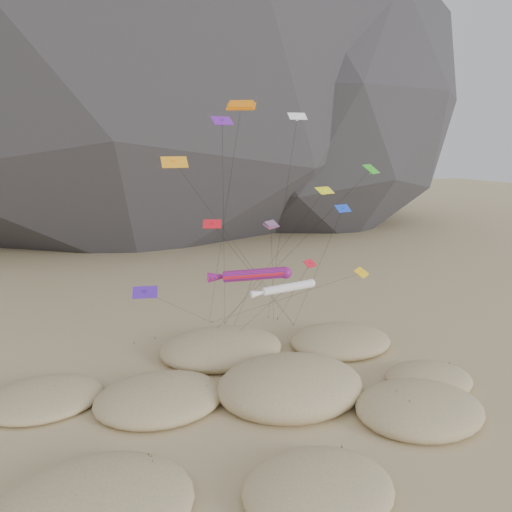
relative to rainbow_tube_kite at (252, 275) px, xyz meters
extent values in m
plane|color=#CCB789|center=(1.48, -7.03, -12.11)|extent=(500.00, 500.00, 0.00)
ellipsoid|color=black|center=(9.48, 107.97, 47.89)|extent=(191.54, 147.29, 156.00)
ellipsoid|color=black|center=(57.48, 102.97, 25.89)|extent=(130.55, 126.41, 100.00)
ellipsoid|color=#CCB789|center=(-16.51, -13.15, -11.47)|extent=(13.94, 11.85, 2.82)
ellipsoid|color=#CCB789|center=(-1.31, -16.98, -11.53)|extent=(11.25, 9.56, 2.59)
ellipsoid|color=#CCB789|center=(12.61, -10.66, -11.41)|extent=(12.24, 10.41, 3.11)
ellipsoid|color=#CCB789|center=(-9.52, 0.16, -11.49)|extent=(12.61, 10.72, 2.74)
ellipsoid|color=#CCB789|center=(3.09, -2.79, -11.11)|extent=(15.05, 12.79, 4.44)
ellipsoid|color=#CCB789|center=(17.58, -6.01, -11.54)|extent=(9.36, 7.96, 2.51)
ellipsoid|color=#CCB789|center=(-0.35, 9.47, -11.41)|extent=(14.85, 12.62, 3.12)
ellipsoid|color=#CCB789|center=(14.28, 6.43, -11.49)|extent=(12.85, 10.92, 2.73)
ellipsoid|color=#CCB789|center=(-20.09, 4.53, -11.65)|extent=(11.40, 9.69, 2.05)
ellipsoid|color=black|center=(-13.16, -10.63, -11.31)|extent=(2.63, 2.25, 0.79)
ellipsoid|color=black|center=(-2.97, -18.02, -11.51)|extent=(2.29, 1.96, 0.69)
ellipsoid|color=black|center=(1.57, -14.61, -11.61)|extent=(2.28, 1.95, 0.69)
ellipsoid|color=black|center=(10.82, -10.47, -11.11)|extent=(2.80, 2.39, 0.84)
ellipsoid|color=black|center=(9.88, -11.65, -11.31)|extent=(2.43, 2.08, 0.73)
ellipsoid|color=black|center=(-9.98, 0.08, -11.31)|extent=(3.31, 2.83, 0.99)
ellipsoid|color=black|center=(-6.20, -0.22, -11.41)|extent=(2.18, 1.87, 0.65)
ellipsoid|color=black|center=(4.08, -1.74, -11.01)|extent=(3.07, 2.63, 0.92)
ellipsoid|color=black|center=(6.41, -1.51, -11.11)|extent=(2.50, 2.14, 0.75)
ellipsoid|color=black|center=(3.81, -4.55, -11.21)|extent=(2.80, 2.40, 0.84)
ellipsoid|color=black|center=(20.28, -5.66, -11.51)|extent=(2.44, 2.09, 0.73)
ellipsoid|color=black|center=(-1.07, 8.57, -11.11)|extent=(2.83, 2.42, 0.85)
ellipsoid|color=black|center=(1.08, 7.93, -11.21)|extent=(2.74, 2.34, 0.82)
ellipsoid|color=black|center=(14.60, 6.90, -11.41)|extent=(2.47, 2.11, 0.74)
ellipsoid|color=black|center=(14.33, 5.12, -11.51)|extent=(2.11, 1.80, 0.63)
ellipsoid|color=black|center=(-19.29, 3.88, -11.61)|extent=(2.00, 1.71, 0.60)
ellipsoid|color=black|center=(-19.31, 3.80, -11.71)|extent=(2.17, 1.85, 0.65)
cylinder|color=#3F2D1E|center=(-1.66, 13.19, -11.96)|extent=(0.08, 0.08, 0.30)
cylinder|color=#3F2D1E|center=(1.48, 19.94, -11.96)|extent=(0.08, 0.08, 0.30)
cylinder|color=#3F2D1E|center=(3.05, 18.79, -11.96)|extent=(0.08, 0.08, 0.30)
cylinder|color=#3F2D1E|center=(9.67, 18.93, -11.96)|extent=(0.08, 0.08, 0.30)
cylinder|color=#3F2D1E|center=(10.64, 17.75, -11.96)|extent=(0.08, 0.08, 0.30)
cylinder|color=#3F2D1E|center=(-7.08, 16.79, -11.96)|extent=(0.08, 0.08, 0.30)
cylinder|color=#3F2D1E|center=(11.88, 14.92, -11.96)|extent=(0.08, 0.08, 0.30)
cylinder|color=#3F2D1E|center=(-9.80, 16.12, -11.96)|extent=(0.08, 0.08, 0.30)
cylinder|color=#FF1A1B|center=(0.26, -0.14, 0.04)|extent=(6.11, 3.83, 1.77)
sphere|color=#FF1A1B|center=(3.02, -1.53, 0.28)|extent=(1.19, 1.19, 1.19)
cone|color=#FF1A1B|center=(-2.78, 1.39, -0.27)|extent=(2.75, 2.07, 1.27)
cylinder|color=black|center=(1.84, 8.14, -6.04)|extent=(3.18, 16.57, 12.17)
cylinder|color=white|center=(4.07, 0.28, -1.81)|extent=(5.35, 0.99, 1.21)
sphere|color=white|center=(6.71, 0.20, -1.59)|extent=(0.89, 0.89, 0.89)
cone|color=white|center=(1.16, 0.36, -2.07)|extent=(2.18, 0.82, 0.91)
cylinder|color=black|center=(3.04, 6.77, -6.96)|extent=(2.08, 13.01, 10.32)
cube|color=orange|center=(0.49, 4.15, 16.22)|extent=(3.06, 2.40, 0.84)
cube|color=orange|center=(0.49, 4.15, 16.44)|extent=(2.56, 1.97, 0.82)
cylinder|color=black|center=(0.94, 12.50, 2.05)|extent=(0.93, 16.72, 28.34)
cube|color=red|center=(3.63, 3.74, 4.16)|extent=(2.24, 1.99, 0.60)
cube|color=red|center=(3.63, 3.74, 4.35)|extent=(1.88, 1.65, 0.59)
cylinder|color=black|center=(6.71, 10.45, -3.98)|extent=(6.18, 13.43, 16.28)
cube|color=red|center=(-4.18, -0.93, 5.44)|extent=(1.87, 1.34, 0.72)
cube|color=red|center=(-4.18, -0.93, 5.29)|extent=(0.27, 0.30, 0.57)
cylinder|color=black|center=(3.85, 7.00, -3.31)|extent=(16.09, 15.88, 17.52)
cube|color=blue|center=(11.45, 2.28, 5.76)|extent=(1.93, 1.22, 0.76)
cube|color=blue|center=(11.45, 2.28, 5.61)|extent=(0.26, 0.29, 0.60)
cylinder|color=black|center=(11.67, 8.60, -3.15)|extent=(0.46, 12.66, 17.84)
cube|color=#431BA1|center=(-10.35, 0.50, -0.79)|extent=(2.47, 1.65, 0.85)
cube|color=#431BA1|center=(-10.35, 0.50, -0.94)|extent=(0.32, 0.30, 0.78)
cylinder|color=black|center=(-4.44, 10.22, -6.43)|extent=(11.85, 19.46, 11.29)
cube|color=white|center=(7.46, 5.75, 15.48)|extent=(2.07, 1.21, 0.77)
cube|color=white|center=(7.46, 5.75, 15.33)|extent=(0.26, 0.26, 0.67)
cylinder|color=black|center=(8.56, 12.34, 1.71)|extent=(2.24, 13.21, 27.55)
cube|color=red|center=(6.22, -0.39, 0.69)|extent=(1.75, 1.48, 0.63)
cube|color=red|center=(6.22, -0.39, 0.54)|extent=(0.27, 0.27, 0.53)
cylinder|color=black|center=(8.43, 8.68, -5.69)|extent=(4.45, 18.16, 12.77)
cube|color=#631BA0|center=(-2.11, 2.17, 14.73)|extent=(2.17, 1.33, 0.83)
cube|color=#631BA0|center=(-2.11, 2.17, 14.58)|extent=(0.28, 0.31, 0.68)
cylinder|color=black|center=(0.47, 10.48, 1.33)|extent=(5.19, 16.65, 26.80)
cube|color=yellow|center=(15.35, 3.99, -2.20)|extent=(2.58, 2.44, 0.82)
cube|color=yellow|center=(15.35, 3.99, -2.35)|extent=(0.36, 0.35, 0.80)
cylinder|color=black|center=(8.41, 11.97, -7.13)|extent=(13.89, 15.97, 9.89)
cube|color=green|center=(17.23, 5.89, 9.70)|extent=(2.96, 2.67, 1.04)
cube|color=green|center=(17.23, 5.89, 9.55)|extent=(0.44, 0.44, 0.91)
cylinder|color=black|center=(7.78, 9.54, -1.18)|extent=(18.92, 7.32, 21.78)
cube|color=orange|center=(-6.93, 1.62, 10.95)|extent=(2.47, 1.33, 1.00)
cube|color=orange|center=(-6.93, 1.62, 10.80)|extent=(0.31, 0.35, 0.80)
cylinder|color=black|center=(2.48, 8.27, -0.55)|extent=(18.84, 13.33, 23.03)
cube|color=yellow|center=(12.61, 8.55, 7.13)|extent=(2.48, 1.76, 0.76)
cube|color=yellow|center=(12.61, 8.55, 6.98)|extent=(0.31, 0.25, 0.78)
cylinder|color=black|center=(7.83, 13.67, -2.47)|extent=(9.59, 10.27, 19.20)
camera|label=1|loc=(-16.69, -44.41, 12.64)|focal=35.00mm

